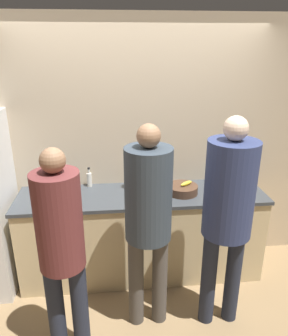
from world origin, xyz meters
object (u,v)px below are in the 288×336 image
object	(u,v)px
person_left	(61,243)
cup_white	(226,179)
bottle_dark	(65,188)
bottle_amber	(214,193)
person_center	(148,212)
bottle_clear	(89,179)
utensil_crock	(131,181)
fruit_bowl	(182,189)
person_right	(228,206)

from	to	relation	value
person_left	cup_white	size ratio (longest dim) A/B	17.56
bottle_dark	bottle_amber	world-z (taller)	bottle_dark
person_center	bottle_amber	xyz separation A→B (m)	(0.69, 0.48, -0.10)
person_left	bottle_amber	bearing A→B (deg)	28.38
person_left	cup_white	xyz separation A→B (m)	(1.57, 1.07, -0.03)
bottle_clear	cup_white	size ratio (longest dim) A/B	2.15
utensil_crock	bottle_amber	world-z (taller)	utensil_crock
utensil_crock	bottle_dark	world-z (taller)	utensil_crock
bottle_amber	person_center	bearing A→B (deg)	-145.00
fruit_bowl	bottle_amber	world-z (taller)	bottle_amber
bottle_amber	cup_white	xyz separation A→B (m)	(0.24, 0.35, -0.01)
fruit_bowl	bottle_dark	distance (m)	1.15
cup_white	person_right	bearing A→B (deg)	-108.84
bottle_clear	bottle_dark	bearing A→B (deg)	-132.82
person_right	cup_white	bearing A→B (deg)	71.16
person_center	bottle_amber	world-z (taller)	person_center
person_center	bottle_dark	bearing A→B (deg)	137.30
utensil_crock	bottle_amber	distance (m)	0.84
bottle_dark	person_center	bearing A→B (deg)	-42.70
cup_white	bottle_dark	bearing A→B (deg)	-174.54
person_left	person_center	world-z (taller)	person_center
person_center	utensil_crock	world-z (taller)	person_center
utensil_crock	bottle_amber	size ratio (longest dim) A/B	1.63
bottle_clear	cup_white	bearing A→B (deg)	-3.27
bottle_clear	fruit_bowl	bearing A→B (deg)	-16.01
bottle_amber	person_right	bearing A→B (deg)	-96.98
person_left	bottle_amber	distance (m)	1.52
person_left	person_center	xyz separation A→B (m)	(0.65, 0.24, 0.08)
person_center	fruit_bowl	distance (m)	0.78
person_center	utensil_crock	xyz separation A→B (m)	(-0.08, 0.84, -0.08)
person_right	bottle_clear	xyz separation A→B (m)	(-1.13, 0.97, -0.13)
person_right	fruit_bowl	distance (m)	0.75
person_right	utensil_crock	distance (m)	1.14
person_right	bottle_amber	distance (m)	0.56
bottle_dark	bottle_amber	distance (m)	1.43
utensil_crock	bottle_clear	distance (m)	0.44
person_center	fruit_bowl	world-z (taller)	person_center
person_center	person_right	distance (m)	0.63
utensil_crock	bottle_dark	xyz separation A→B (m)	(-0.65, -0.16, 0.02)
person_left	bottle_clear	size ratio (longest dim) A/B	8.17
person_right	bottle_amber	bearing A→B (deg)	83.02
person_left	person_right	world-z (taller)	person_right
fruit_bowl	bottle_clear	distance (m)	0.97
person_right	person_center	bearing A→B (deg)	175.32
person_center	cup_white	bearing A→B (deg)	42.05
person_center	fruit_bowl	xyz separation A→B (m)	(0.42, 0.65, -0.12)
person_right	utensil_crock	xyz separation A→B (m)	(-0.70, 0.89, -0.13)
person_right	utensil_crock	size ratio (longest dim) A/B	7.02
person_left	fruit_bowl	size ratio (longest dim) A/B	5.59
person_center	person_right	xyz separation A→B (m)	(0.62, -0.05, 0.05)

